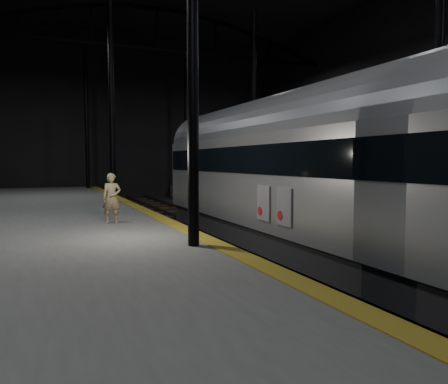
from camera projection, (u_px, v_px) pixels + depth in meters
ground at (259, 245)px, 15.36m from camera, size 44.00×44.00×0.00m
platform_left at (25, 248)px, 12.42m from camera, size 9.00×43.80×1.00m
platform_right at (419, 220)px, 18.24m from camera, size 9.00×43.80×1.00m
tactile_strip at (169, 222)px, 14.03m from camera, size 0.50×43.80×0.01m
track at (259, 243)px, 15.36m from camera, size 2.40×43.00×0.24m
train at (310, 168)px, 12.35m from camera, size 2.77×18.48×4.94m
woman at (112, 198)px, 13.80m from camera, size 0.64×0.48×1.58m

